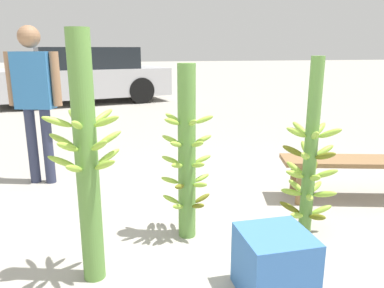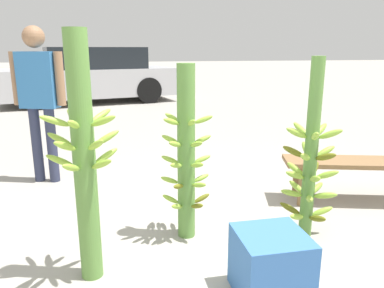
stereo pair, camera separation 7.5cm
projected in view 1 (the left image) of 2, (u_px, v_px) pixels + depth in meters
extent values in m
plane|color=#9E998E|center=(219.00, 271.00, 2.42)|extent=(80.00, 80.00, 0.00)
cylinder|color=#5B8C3D|center=(87.00, 162.00, 2.17)|extent=(0.13, 0.13, 1.50)
ellipsoid|color=#93BC3D|center=(74.00, 117.00, 2.21)|extent=(0.11, 0.17, 0.10)
ellipsoid|color=#93BC3D|center=(57.00, 122.00, 2.06)|extent=(0.17, 0.06, 0.10)
ellipsoid|color=#93BC3D|center=(77.00, 125.00, 1.97)|extent=(0.07, 0.18, 0.10)
ellipsoid|color=#93BC3D|center=(106.00, 121.00, 2.07)|extent=(0.17, 0.12, 0.10)
ellipsoid|color=#93BC3D|center=(103.00, 116.00, 2.22)|extent=(0.15, 0.14, 0.10)
ellipsoid|color=#93BC3D|center=(68.00, 147.00, 2.01)|extent=(0.13, 0.16, 0.11)
ellipsoid|color=#93BC3D|center=(99.00, 145.00, 2.04)|extent=(0.13, 0.16, 0.11)
ellipsoid|color=#93BC3D|center=(109.00, 139.00, 2.20)|extent=(0.17, 0.08, 0.11)
ellipsoid|color=#656718|center=(87.00, 136.00, 2.27)|extent=(0.04, 0.17, 0.11)
ellipsoid|color=#93BC3D|center=(62.00, 141.00, 2.15)|extent=(0.17, 0.09, 0.11)
ellipsoid|color=#93BC3D|center=(83.00, 155.00, 2.29)|extent=(0.07, 0.17, 0.10)
ellipsoid|color=#93BC3D|center=(62.00, 162.00, 2.15)|extent=(0.17, 0.06, 0.10)
ellipsoid|color=#93BC3D|center=(74.00, 168.00, 2.03)|extent=(0.11, 0.17, 0.10)
ellipsoid|color=#93BC3D|center=(105.00, 165.00, 2.10)|extent=(0.15, 0.15, 0.10)
ellipsoid|color=#93BC3D|center=(108.00, 157.00, 2.25)|extent=(0.17, 0.11, 0.10)
cylinder|color=#5B8C3D|center=(187.00, 154.00, 2.72)|extent=(0.13, 0.13, 1.30)
ellipsoid|color=#656718|center=(192.00, 117.00, 2.77)|extent=(0.10, 0.14, 0.08)
ellipsoid|color=#93BC3D|center=(173.00, 118.00, 2.72)|extent=(0.12, 0.13, 0.08)
ellipsoid|color=#93BC3D|center=(172.00, 122.00, 2.58)|extent=(0.14, 0.09, 0.08)
ellipsoid|color=#93BC3D|center=(193.00, 123.00, 2.54)|extent=(0.05, 0.14, 0.08)
ellipsoid|color=#93BC3D|center=(204.00, 119.00, 2.66)|extent=(0.14, 0.06, 0.08)
ellipsoid|color=#93BC3D|center=(203.00, 139.00, 2.73)|extent=(0.14, 0.05, 0.08)
ellipsoid|color=#93BC3D|center=(187.00, 137.00, 2.81)|extent=(0.07, 0.15, 0.08)
ellipsoid|color=#93BC3D|center=(170.00, 139.00, 2.73)|extent=(0.14, 0.10, 0.08)
ellipsoid|color=#93BC3D|center=(176.00, 144.00, 2.59)|extent=(0.13, 0.12, 0.08)
ellipsoid|color=#93BC3D|center=(197.00, 144.00, 2.60)|extent=(0.09, 0.14, 0.08)
ellipsoid|color=#93BC3D|center=(198.00, 165.00, 2.64)|extent=(0.10, 0.14, 0.08)
ellipsoid|color=#93BC3D|center=(203.00, 159.00, 2.78)|extent=(0.14, 0.06, 0.08)
ellipsoid|color=#93BC3D|center=(186.00, 156.00, 2.85)|extent=(0.06, 0.15, 0.08)
ellipsoid|color=#93BC3D|center=(170.00, 160.00, 2.76)|extent=(0.14, 0.10, 0.08)
ellipsoid|color=#93BC3D|center=(177.00, 165.00, 2.63)|extent=(0.13, 0.13, 0.08)
ellipsoid|color=#93BC3D|center=(170.00, 180.00, 2.78)|extent=(0.15, 0.08, 0.07)
ellipsoid|color=#656718|center=(179.00, 186.00, 2.66)|extent=(0.11, 0.13, 0.07)
ellipsoid|color=#93BC3D|center=(200.00, 185.00, 2.69)|extent=(0.11, 0.14, 0.07)
ellipsoid|color=#93BC3D|center=(201.00, 178.00, 2.83)|extent=(0.15, 0.08, 0.07)
ellipsoid|color=#656718|center=(184.00, 175.00, 2.89)|extent=(0.04, 0.14, 0.07)
ellipsoid|color=#656718|center=(198.00, 206.00, 2.72)|extent=(0.10, 0.14, 0.09)
ellipsoid|color=#656718|center=(202.00, 198.00, 2.86)|extent=(0.14, 0.06, 0.09)
ellipsoid|color=#656718|center=(186.00, 195.00, 2.93)|extent=(0.06, 0.14, 0.09)
ellipsoid|color=#93BC3D|center=(171.00, 199.00, 2.84)|extent=(0.14, 0.09, 0.09)
ellipsoid|color=#93BC3D|center=(178.00, 207.00, 2.71)|extent=(0.12, 0.13, 0.09)
cylinder|color=#5B8C3D|center=(311.00, 150.00, 2.74)|extent=(0.10, 0.10, 1.34)
ellipsoid|color=#93BC3D|center=(330.00, 133.00, 2.66)|extent=(0.16, 0.14, 0.11)
ellipsoid|color=#93BC3D|center=(320.00, 129.00, 2.79)|extent=(0.17, 0.13, 0.11)
ellipsoid|color=#93BC3D|center=(300.00, 129.00, 2.81)|extent=(0.09, 0.18, 0.11)
ellipsoid|color=#93BC3D|center=(296.00, 132.00, 2.69)|extent=(0.18, 0.05, 0.11)
ellipsoid|color=#93BC3D|center=(315.00, 135.00, 2.59)|extent=(0.10, 0.18, 0.11)
ellipsoid|color=#93BC3D|center=(305.00, 148.00, 2.86)|extent=(0.08, 0.18, 0.11)
ellipsoid|color=#656718|center=(293.00, 151.00, 2.78)|extent=(0.17, 0.12, 0.11)
ellipsoid|color=#93BC3D|center=(305.00, 156.00, 2.65)|extent=(0.16, 0.15, 0.11)
ellipsoid|color=#656718|center=(325.00, 156.00, 2.65)|extent=(0.11, 0.18, 0.11)
ellipsoid|color=#93BC3D|center=(324.00, 151.00, 2.79)|extent=(0.18, 0.07, 0.11)
ellipsoid|color=#93BC3D|center=(295.00, 168.00, 2.88)|extent=(0.12, 0.18, 0.11)
ellipsoid|color=#93BC3D|center=(295.00, 174.00, 2.74)|extent=(0.18, 0.07, 0.11)
ellipsoid|color=#93BC3D|center=(315.00, 178.00, 2.66)|extent=(0.07, 0.18, 0.11)
ellipsoid|color=#93BC3D|center=(326.00, 174.00, 2.75)|extent=(0.18, 0.12, 0.11)
ellipsoid|color=#656718|center=(313.00, 168.00, 2.88)|extent=(0.16, 0.15, 0.11)
ellipsoid|color=#93BC3D|center=(316.00, 187.00, 2.91)|extent=(0.17, 0.13, 0.09)
ellipsoid|color=#93BC3D|center=(296.00, 186.00, 2.93)|extent=(0.08, 0.18, 0.09)
ellipsoid|color=#93BC3D|center=(291.00, 192.00, 2.80)|extent=(0.18, 0.06, 0.09)
ellipsoid|color=#93BC3D|center=(310.00, 198.00, 2.70)|extent=(0.11, 0.18, 0.09)
ellipsoid|color=#93BC3D|center=(325.00, 194.00, 2.76)|extent=(0.16, 0.15, 0.09)
ellipsoid|color=#656718|center=(304.00, 204.00, 2.98)|extent=(0.11, 0.18, 0.10)
ellipsoid|color=#656718|center=(290.00, 207.00, 2.92)|extent=(0.16, 0.15, 0.10)
ellipsoid|color=#93BC3D|center=(297.00, 215.00, 2.78)|extent=(0.18, 0.13, 0.10)
ellipsoid|color=#656718|center=(317.00, 217.00, 2.75)|extent=(0.08, 0.18, 0.10)
ellipsoid|color=#93BC3D|center=(321.00, 210.00, 2.87)|extent=(0.18, 0.06, 0.10)
cylinder|color=#2D334C|center=(32.00, 146.00, 3.93)|extent=(0.13, 0.13, 0.80)
cylinder|color=#2D334C|center=(48.00, 146.00, 3.92)|extent=(0.13, 0.13, 0.80)
cube|color=#3372B2|center=(33.00, 80.00, 3.75)|extent=(0.41, 0.27, 0.57)
cylinder|color=#936B4C|center=(11.00, 79.00, 3.77)|extent=(0.11, 0.11, 0.54)
cylinder|color=#936B4C|center=(56.00, 79.00, 3.73)|extent=(0.11, 0.11, 0.54)
sphere|color=#936B4C|center=(29.00, 37.00, 3.65)|extent=(0.22, 0.22, 0.22)
cube|color=olive|center=(367.00, 161.00, 3.45)|extent=(1.58, 0.74, 0.04)
cylinder|color=olive|center=(293.00, 177.00, 3.64)|extent=(0.06, 0.06, 0.36)
cylinder|color=olive|center=(300.00, 185.00, 3.40)|extent=(0.06, 0.06, 0.36)
cube|color=#B7B7BC|center=(81.00, 82.00, 9.81)|extent=(4.69, 2.72, 0.71)
cube|color=black|center=(86.00, 58.00, 9.73)|extent=(2.73, 2.14, 0.54)
cylinder|color=black|center=(27.00, 96.00, 8.57)|extent=(0.69, 0.34, 0.67)
cylinder|color=black|center=(24.00, 89.00, 9.99)|extent=(0.69, 0.34, 0.67)
cylinder|color=black|center=(141.00, 90.00, 9.73)|extent=(0.69, 0.34, 0.67)
cylinder|color=black|center=(124.00, 85.00, 11.15)|extent=(0.69, 0.34, 0.67)
cube|color=#386BB2|center=(274.00, 264.00, 2.14)|extent=(0.39, 0.39, 0.39)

